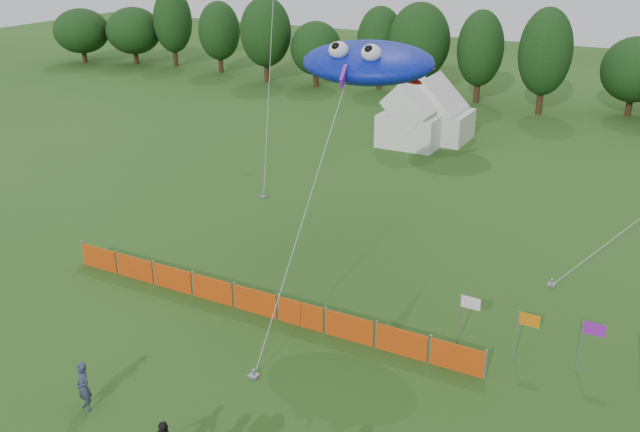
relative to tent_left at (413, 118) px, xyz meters
The scene contains 8 objects.
treeline 16.03m from the tent_left, 58.73° to the left, with size 104.57×8.78×8.36m.
tent_left is the anchor object (origin of this frame).
tent_right 2.15m from the tent_left, 65.13° to the left, with size 4.65×3.72×3.28m.
barrier_fence 24.30m from the tent_left, 82.67° to the right, with size 17.90×0.06×1.00m.
flag_row 27.45m from the tent_left, 54.77° to the right, with size 10.73×0.50×2.15m.
spectator_a 31.50m from the tent_left, 86.88° to the right, with size 0.60×0.39×1.63m, color #303551.
stingray_kite 21.22m from the tent_left, 73.97° to the right, with size 5.26×15.11×10.00m.
small_kite_dark 10.61m from the tent_left, 130.26° to the right, with size 6.23×10.96×10.34m.
Camera 1 is at (10.00, -12.49, 13.85)m, focal length 40.00 mm.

